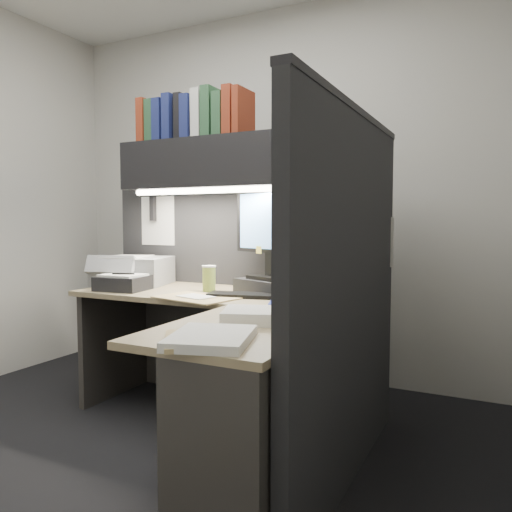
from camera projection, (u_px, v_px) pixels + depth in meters
The scene contains 21 objects.
floor at pixel (146, 450), 2.50m from camera, with size 3.50×3.50×0.00m, color black.
wall_back at pixel (272, 194), 3.75m from camera, with size 3.50×0.04×2.70m, color #BBB9B2.
partition_back at pixel (239, 274), 3.26m from camera, with size 1.90×0.06×1.60m, color black.
partition_right at pixel (349, 301), 2.17m from camera, with size 0.06×1.50×1.60m, color black.
desk at pixel (219, 375), 2.28m from camera, with size 1.70×1.53×0.73m.
overhead_shelf at pixel (239, 163), 3.01m from camera, with size 1.55×0.34×0.30m, color black.
task_light_tube at pixel (227, 190), 2.90m from camera, with size 0.04×0.04×1.32m, color white.
monitor at pixel (271, 252), 2.89m from camera, with size 0.53×0.38×0.60m.
keyboard at pixel (246, 295), 2.74m from camera, with size 0.42×0.14×0.02m, color black.
mousepad at pixel (292, 302), 2.57m from camera, with size 0.23×0.21×0.00m, color navy.
mouse at pixel (292, 297), 2.58m from camera, with size 0.07×0.10×0.04m, color black.
telephone at pixel (333, 286), 2.82m from camera, with size 0.24×0.25×0.10m, color #B0AA88.
coffee_cup at pixel (209, 279), 2.96m from camera, with size 0.08×0.08×0.14m, color #B7C54E.
printer at pixel (133, 271), 3.30m from camera, with size 0.45×0.38×0.18m, color #939598.
notebook_stack at pixel (123, 283), 3.02m from camera, with size 0.28×0.24×0.09m, color black.
open_folder at pixel (196, 298), 2.70m from camera, with size 0.43×0.28×0.01m, color tan.
paper_stack_a at pixel (257, 316), 2.07m from camera, with size 0.27×0.23×0.05m, color white.
paper_stack_b at pixel (211, 338), 1.71m from camera, with size 0.26×0.33×0.03m, color white.
manila_stack at pixel (199, 340), 1.72m from camera, with size 0.23×0.29×0.02m, color tan.
binder_row at pixel (194, 118), 3.14m from camera, with size 0.77×0.26×0.31m.
pinned_papers at pixel (270, 238), 2.74m from camera, with size 1.76×1.31×0.51m.
Camera 1 is at (1.58, -1.93, 1.15)m, focal length 35.00 mm.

